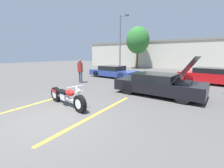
{
  "coord_description": "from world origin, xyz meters",
  "views": [
    {
      "loc": [
        4.13,
        -2.83,
        2.09
      ],
      "look_at": [
        0.61,
        2.82,
        0.8
      ],
      "focal_mm": 24.0,
      "sensor_mm": 36.0,
      "label": 1
    }
  ],
  "objects_px": {
    "light_pole": "(121,41)",
    "show_car_hood_open": "(159,84)",
    "tree_background": "(138,40)",
    "parked_car_left_row": "(113,72)",
    "spectator_by_show_car": "(80,69)",
    "parked_car_right_row": "(212,76)",
    "motorcycle": "(66,97)"
  },
  "relations": [
    {
      "from": "parked_car_right_row",
      "to": "show_car_hood_open",
      "type": "bearing_deg",
      "value": -105.35
    },
    {
      "from": "tree_background",
      "to": "show_car_hood_open",
      "type": "distance_m",
      "value": 16.55
    },
    {
      "from": "tree_background",
      "to": "spectator_by_show_car",
      "type": "height_order",
      "value": "tree_background"
    },
    {
      "from": "show_car_hood_open",
      "to": "motorcycle",
      "type": "bearing_deg",
      "value": -121.35
    },
    {
      "from": "tree_background",
      "to": "light_pole",
      "type": "bearing_deg",
      "value": -93.82
    },
    {
      "from": "tree_background",
      "to": "spectator_by_show_car",
      "type": "bearing_deg",
      "value": -84.94
    },
    {
      "from": "parked_car_right_row",
      "to": "parked_car_left_row",
      "type": "relative_size",
      "value": 0.96
    },
    {
      "from": "tree_background",
      "to": "motorcycle",
      "type": "distance_m",
      "value": 19.16
    },
    {
      "from": "tree_background",
      "to": "motorcycle",
      "type": "bearing_deg",
      "value": -76.15
    },
    {
      "from": "light_pole",
      "to": "show_car_hood_open",
      "type": "xyz_separation_m",
      "value": [
        7.59,
        -9.56,
        -3.29
      ]
    },
    {
      "from": "parked_car_left_row",
      "to": "parked_car_right_row",
      "type": "bearing_deg",
      "value": 14.06
    },
    {
      "from": "tree_background",
      "to": "parked_car_left_row",
      "type": "height_order",
      "value": "tree_background"
    },
    {
      "from": "parked_car_left_row",
      "to": "spectator_by_show_car",
      "type": "distance_m",
      "value": 3.85
    },
    {
      "from": "motorcycle",
      "to": "show_car_hood_open",
      "type": "xyz_separation_m",
      "value": [
        2.77,
        3.81,
        0.18
      ]
    },
    {
      "from": "tree_background",
      "to": "show_car_hood_open",
      "type": "bearing_deg",
      "value": -63.25
    },
    {
      "from": "parked_car_left_row",
      "to": "spectator_by_show_car",
      "type": "height_order",
      "value": "spectator_by_show_car"
    },
    {
      "from": "spectator_by_show_car",
      "to": "show_car_hood_open",
      "type": "bearing_deg",
      "value": -4.03
    },
    {
      "from": "tree_background",
      "to": "motorcycle",
      "type": "relative_size",
      "value": 2.46
    },
    {
      "from": "parked_car_right_row",
      "to": "spectator_by_show_car",
      "type": "distance_m",
      "value": 9.75
    },
    {
      "from": "parked_car_left_row",
      "to": "tree_background",
      "type": "bearing_deg",
      "value": 106.71
    },
    {
      "from": "motorcycle",
      "to": "show_car_hood_open",
      "type": "height_order",
      "value": "show_car_hood_open"
    },
    {
      "from": "light_pole",
      "to": "parked_car_left_row",
      "type": "xyz_separation_m",
      "value": [
        2.18,
        -5.37,
        -3.34
      ]
    },
    {
      "from": "parked_car_left_row",
      "to": "light_pole",
      "type": "bearing_deg",
      "value": 118.52
    },
    {
      "from": "show_car_hood_open",
      "to": "parked_car_left_row",
      "type": "distance_m",
      "value": 6.83
    },
    {
      "from": "tree_background",
      "to": "parked_car_right_row",
      "type": "height_order",
      "value": "tree_background"
    },
    {
      "from": "tree_background",
      "to": "parked_car_right_row",
      "type": "relative_size",
      "value": 1.36
    },
    {
      "from": "parked_car_right_row",
      "to": "parked_car_left_row",
      "type": "bearing_deg",
      "value": -162.73
    },
    {
      "from": "show_car_hood_open",
      "to": "parked_car_right_row",
      "type": "relative_size",
      "value": 0.98
    },
    {
      "from": "spectator_by_show_car",
      "to": "tree_background",
      "type": "bearing_deg",
      "value": 95.06
    },
    {
      "from": "motorcycle",
      "to": "parked_car_left_row",
      "type": "relative_size",
      "value": 0.53
    },
    {
      "from": "spectator_by_show_car",
      "to": "parked_car_left_row",
      "type": "bearing_deg",
      "value": 80.63
    },
    {
      "from": "light_pole",
      "to": "spectator_by_show_car",
      "type": "relative_size",
      "value": 3.97
    }
  ]
}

